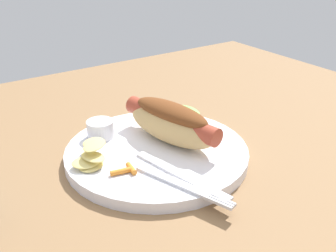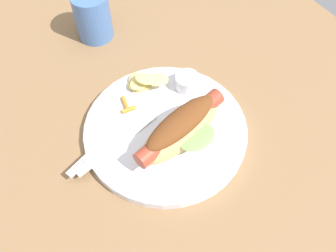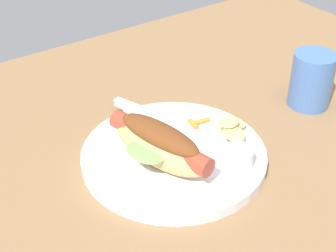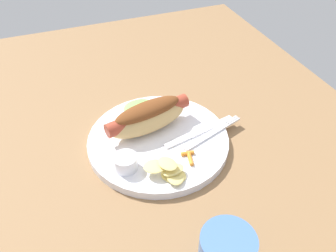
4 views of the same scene
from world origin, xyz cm
name	(u,v)px [view 2 (image 2 of 4)]	position (x,y,z in cm)	size (l,w,h in cm)	color
ground_plane	(160,121)	(0.00, 0.00, -0.90)	(120.00, 90.00, 1.80)	olive
plate	(166,130)	(3.15, -0.82, 0.80)	(26.55, 26.55, 1.60)	white
hot_dog	(180,128)	(6.26, -0.14, 4.73)	(9.82, 17.26, 5.96)	tan
sauce_ramekin	(187,82)	(-2.07, 6.88, 2.92)	(4.08, 4.08, 2.65)	white
fork	(104,142)	(0.42, -10.59, 1.80)	(5.72, 13.88, 0.40)	silver
knife	(118,143)	(1.72, -8.81, 1.78)	(15.69, 1.40, 0.36)	silver
chips_pile	(144,81)	(-6.32, 0.72, 2.78)	(6.92, 7.53, 2.79)	#E5D076
carrot_garnish	(127,106)	(-3.75, -4.13, 1.97)	(3.41, 2.42, 0.73)	orange
drinking_cup	(93,16)	(-24.30, 0.03, 4.65)	(6.94, 6.94, 9.30)	#4770B2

